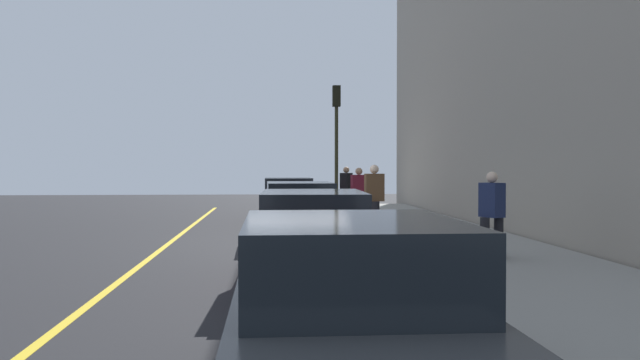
{
  "coord_description": "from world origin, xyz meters",
  "views": [
    {
      "loc": [
        -16.17,
        0.71,
        1.92
      ],
      "look_at": [
        -0.77,
        -0.49,
        1.59
      ],
      "focal_mm": 36.46,
      "sensor_mm": 36.0,
      "label": 1
    }
  ],
  "objects_px": {
    "parked_car_black": "(299,212)",
    "pedestrian_brown_coat": "(374,197)",
    "parked_car_maroon": "(288,199)",
    "pedestrian_navy_coat": "(492,212)",
    "traffic_light_pole": "(336,129)",
    "parked_car_red": "(313,237)",
    "parked_car_charcoal": "(349,314)",
    "pedestrian_black_coat": "(346,189)",
    "rolling_suitcase": "(375,220)",
    "pedestrian_burgundy_coat": "(359,193)"
  },
  "relations": [
    {
      "from": "parked_car_maroon",
      "to": "traffic_light_pole",
      "type": "bearing_deg",
      "value": -124.74
    },
    {
      "from": "parked_car_red",
      "to": "parked_car_black",
      "type": "relative_size",
      "value": 1.05
    },
    {
      "from": "traffic_light_pole",
      "to": "rolling_suitcase",
      "type": "distance_m",
      "value": 5.14
    },
    {
      "from": "traffic_light_pole",
      "to": "rolling_suitcase",
      "type": "xyz_separation_m",
      "value": [
        -4.32,
        -0.6,
        -2.71
      ]
    },
    {
      "from": "parked_car_charcoal",
      "to": "pedestrian_burgundy_coat",
      "type": "bearing_deg",
      "value": -8.18
    },
    {
      "from": "parked_car_black",
      "to": "parked_car_maroon",
      "type": "height_order",
      "value": "same"
    },
    {
      "from": "parked_car_charcoal",
      "to": "traffic_light_pole",
      "type": "height_order",
      "value": "traffic_light_pole"
    },
    {
      "from": "pedestrian_black_coat",
      "to": "pedestrian_brown_coat",
      "type": "bearing_deg",
      "value": 179.43
    },
    {
      "from": "parked_car_charcoal",
      "to": "rolling_suitcase",
      "type": "xyz_separation_m",
      "value": [
        12.33,
        -2.22,
        -0.31
      ]
    },
    {
      "from": "parked_car_charcoal",
      "to": "parked_car_black",
      "type": "bearing_deg",
      "value": -0.67
    },
    {
      "from": "pedestrian_brown_coat",
      "to": "pedestrian_black_coat",
      "type": "relative_size",
      "value": 1.03
    },
    {
      "from": "parked_car_black",
      "to": "parked_car_maroon",
      "type": "xyz_separation_m",
      "value": [
        6.4,
        0.1,
        0.0
      ]
    },
    {
      "from": "parked_car_black",
      "to": "rolling_suitcase",
      "type": "xyz_separation_m",
      "value": [
        0.97,
        -2.09,
        -0.31
      ]
    },
    {
      "from": "parked_car_black",
      "to": "rolling_suitcase",
      "type": "relative_size",
      "value": 4.69
    },
    {
      "from": "pedestrian_burgundy_coat",
      "to": "pedestrian_brown_coat",
      "type": "xyz_separation_m",
      "value": [
        -3.3,
        0.05,
        0.05
      ]
    },
    {
      "from": "parked_car_red",
      "to": "traffic_light_pole",
      "type": "xyz_separation_m",
      "value": [
        11.17,
        -1.54,
        2.4
      ]
    },
    {
      "from": "parked_car_charcoal",
      "to": "parked_car_red",
      "type": "distance_m",
      "value": 5.48
    },
    {
      "from": "parked_car_red",
      "to": "rolling_suitcase",
      "type": "distance_m",
      "value": 7.19
    },
    {
      "from": "pedestrian_brown_coat",
      "to": "pedestrian_navy_coat",
      "type": "relative_size",
      "value": 1.09
    },
    {
      "from": "pedestrian_black_coat",
      "to": "rolling_suitcase",
      "type": "relative_size",
      "value": 1.85
    },
    {
      "from": "pedestrian_navy_coat",
      "to": "pedestrian_black_coat",
      "type": "bearing_deg",
      "value": 7.33
    },
    {
      "from": "parked_car_charcoal",
      "to": "parked_car_red",
      "type": "bearing_deg",
      "value": -0.84
    },
    {
      "from": "pedestrian_navy_coat",
      "to": "parked_car_maroon",
      "type": "bearing_deg",
      "value": 18.98
    },
    {
      "from": "parked_car_charcoal",
      "to": "pedestrian_burgundy_coat",
      "type": "distance_m",
      "value": 15.29
    },
    {
      "from": "parked_car_black",
      "to": "pedestrian_navy_coat",
      "type": "bearing_deg",
      "value": -139.74
    },
    {
      "from": "traffic_light_pole",
      "to": "rolling_suitcase",
      "type": "bearing_deg",
      "value": -172.11
    },
    {
      "from": "parked_car_red",
      "to": "parked_car_charcoal",
      "type": "bearing_deg",
      "value": 179.16
    },
    {
      "from": "pedestrian_black_coat",
      "to": "pedestrian_navy_coat",
      "type": "relative_size",
      "value": 1.05
    },
    {
      "from": "pedestrian_black_coat",
      "to": "rolling_suitcase",
      "type": "bearing_deg",
      "value": -179.72
    },
    {
      "from": "parked_car_maroon",
      "to": "parked_car_black",
      "type": "bearing_deg",
      "value": -179.07
    },
    {
      "from": "parked_car_maroon",
      "to": "pedestrian_brown_coat",
      "type": "relative_size",
      "value": 2.56
    },
    {
      "from": "pedestrian_burgundy_coat",
      "to": "rolling_suitcase",
      "type": "height_order",
      "value": "pedestrian_burgundy_coat"
    },
    {
      "from": "pedestrian_brown_coat",
      "to": "traffic_light_pole",
      "type": "height_order",
      "value": "traffic_light_pole"
    },
    {
      "from": "parked_car_black",
      "to": "pedestrian_brown_coat",
      "type": "xyz_separation_m",
      "value": [
        0.47,
        -1.99,
        0.35
      ]
    },
    {
      "from": "parked_car_black",
      "to": "pedestrian_brown_coat",
      "type": "height_order",
      "value": "pedestrian_brown_coat"
    },
    {
      "from": "pedestrian_black_coat",
      "to": "pedestrian_navy_coat",
      "type": "distance_m",
      "value": 11.54
    },
    {
      "from": "parked_car_red",
      "to": "traffic_light_pole",
      "type": "relative_size",
      "value": 1.04
    },
    {
      "from": "parked_car_red",
      "to": "pedestrian_brown_coat",
      "type": "xyz_separation_m",
      "value": [
        6.35,
        -2.04,
        0.35
      ]
    },
    {
      "from": "parked_car_red",
      "to": "pedestrian_black_coat",
      "type": "bearing_deg",
      "value": -9.12
    },
    {
      "from": "parked_car_black",
      "to": "pedestrian_black_coat",
      "type": "relative_size",
      "value": 2.54
    },
    {
      "from": "parked_car_black",
      "to": "parked_car_red",
      "type": "bearing_deg",
      "value": 179.48
    },
    {
      "from": "parked_car_maroon",
      "to": "pedestrian_brown_coat",
      "type": "bearing_deg",
      "value": -160.53
    },
    {
      "from": "pedestrian_burgundy_coat",
      "to": "pedestrian_black_coat",
      "type": "height_order",
      "value": "pedestrian_black_coat"
    },
    {
      "from": "pedestrian_navy_coat",
      "to": "traffic_light_pole",
      "type": "xyz_separation_m",
      "value": [
        9.46,
        2.04,
        2.12
      ]
    },
    {
      "from": "pedestrian_brown_coat",
      "to": "pedestrian_black_coat",
      "type": "xyz_separation_m",
      "value": [
        6.8,
        -0.07,
        -0.03
      ]
    },
    {
      "from": "pedestrian_navy_coat",
      "to": "rolling_suitcase",
      "type": "bearing_deg",
      "value": 15.67
    },
    {
      "from": "parked_car_red",
      "to": "pedestrian_navy_coat",
      "type": "distance_m",
      "value": 3.98
    },
    {
      "from": "parked_car_charcoal",
      "to": "pedestrian_brown_coat",
      "type": "xyz_separation_m",
      "value": [
        11.83,
        -2.12,
        0.35
      ]
    },
    {
      "from": "parked_car_maroon",
      "to": "pedestrian_navy_coat",
      "type": "bearing_deg",
      "value": -161.02
    },
    {
      "from": "pedestrian_brown_coat",
      "to": "pedestrian_burgundy_coat",
      "type": "bearing_deg",
      "value": -0.87
    }
  ]
}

